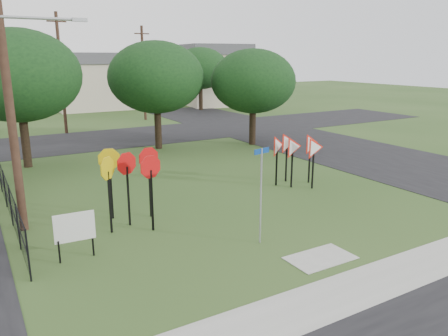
# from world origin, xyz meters

# --- Properties ---
(ground) EXTENTS (140.00, 140.00, 0.00)m
(ground) POSITION_xyz_m (0.00, 0.00, 0.00)
(ground) COLOR #29471A
(sidewalk) EXTENTS (30.00, 1.60, 0.02)m
(sidewalk) POSITION_xyz_m (0.00, -4.20, 0.01)
(sidewalk) COLOR #9A9B92
(sidewalk) RESTS_ON ground
(planting_strip) EXTENTS (30.00, 0.80, 0.02)m
(planting_strip) POSITION_xyz_m (0.00, -5.40, 0.01)
(planting_strip) COLOR #29471A
(planting_strip) RESTS_ON ground
(street_right) EXTENTS (8.00, 50.00, 0.02)m
(street_right) POSITION_xyz_m (12.00, 10.00, 0.01)
(street_right) COLOR black
(street_right) RESTS_ON ground
(street_far) EXTENTS (60.00, 8.00, 0.02)m
(street_far) POSITION_xyz_m (0.00, 20.00, 0.01)
(street_far) COLOR black
(street_far) RESTS_ON ground
(curb_pad) EXTENTS (2.00, 1.20, 0.02)m
(curb_pad) POSITION_xyz_m (0.00, -2.40, 0.01)
(curb_pad) COLOR #9A9B92
(curb_pad) RESTS_ON ground
(street_name_sign) EXTENTS (0.63, 0.15, 3.10)m
(street_name_sign) POSITION_xyz_m (-0.90, -0.55, 1.77)
(street_name_sign) COLOR #9FA2A8
(street_name_sign) RESTS_ON ground
(stop_sign_cluster) EXTENTS (2.44, 2.04, 2.67)m
(stop_sign_cluster) POSITION_xyz_m (-3.93, 3.08, 1.96)
(stop_sign_cluster) COLOR black
(stop_sign_cluster) RESTS_ON ground
(yield_sign_cluster) EXTENTS (2.64, 1.59, 2.41)m
(yield_sign_cluster) POSITION_xyz_m (4.25, 3.95, 1.77)
(yield_sign_cluster) COLOR black
(yield_sign_cluster) RESTS_ON ground
(info_board) EXTENTS (1.16, 0.10, 1.45)m
(info_board) POSITION_xyz_m (-6.24, 1.22, 0.97)
(info_board) COLOR black
(info_board) RESTS_ON ground
(utility_pole_main) EXTENTS (3.55, 0.33, 10.00)m
(utility_pole_main) POSITION_xyz_m (-7.24, 4.50, 5.21)
(utility_pole_main) COLOR #402A1D
(utility_pole_main) RESTS_ON ground
(far_pole_a) EXTENTS (1.40, 0.24, 9.00)m
(far_pole_a) POSITION_xyz_m (-2.00, 24.00, 4.60)
(far_pole_a) COLOR #402A1D
(far_pole_a) RESTS_ON ground
(far_pole_b) EXTENTS (1.40, 0.24, 8.50)m
(far_pole_b) POSITION_xyz_m (6.00, 28.00, 4.35)
(far_pole_b) COLOR #402A1D
(far_pole_b) RESTS_ON ground
(fence_run) EXTENTS (0.05, 11.55, 1.50)m
(fence_run) POSITION_xyz_m (-7.60, 6.25, 0.78)
(fence_run) COLOR black
(fence_run) RESTS_ON ground
(house_mid) EXTENTS (8.40, 8.40, 6.20)m
(house_mid) POSITION_xyz_m (4.00, 40.00, 3.15)
(house_mid) COLOR beige
(house_mid) RESTS_ON ground
(house_right) EXTENTS (8.30, 8.30, 7.20)m
(house_right) POSITION_xyz_m (18.00, 36.00, 3.65)
(house_right) COLOR beige
(house_right) RESTS_ON ground
(tree_near_left) EXTENTS (6.40, 6.40, 7.27)m
(tree_near_left) POSITION_xyz_m (-6.00, 14.00, 4.86)
(tree_near_left) COLOR black
(tree_near_left) RESTS_ON ground
(tree_near_mid) EXTENTS (6.00, 6.00, 6.80)m
(tree_near_mid) POSITION_xyz_m (2.00, 15.00, 4.54)
(tree_near_mid) COLOR black
(tree_near_mid) RESTS_ON ground
(tree_near_right) EXTENTS (5.60, 5.60, 6.33)m
(tree_near_right) POSITION_xyz_m (8.00, 13.00, 4.22)
(tree_near_right) COLOR black
(tree_near_right) RESTS_ON ground
(tree_far_right) EXTENTS (6.00, 6.00, 6.80)m
(tree_far_right) POSITION_xyz_m (14.00, 32.00, 4.54)
(tree_far_right) COLOR black
(tree_far_right) RESTS_ON ground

